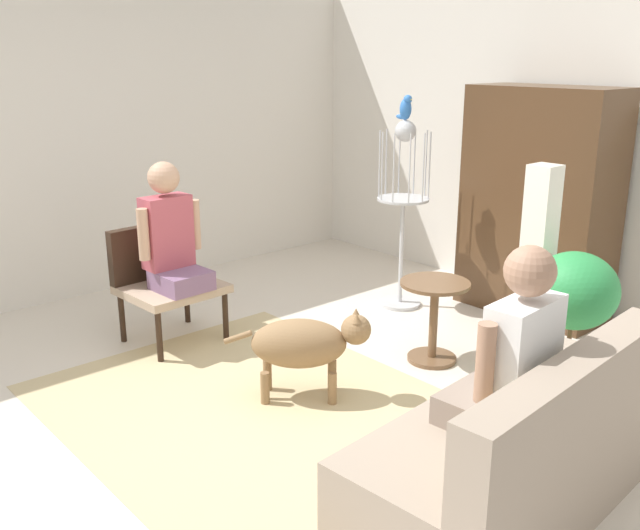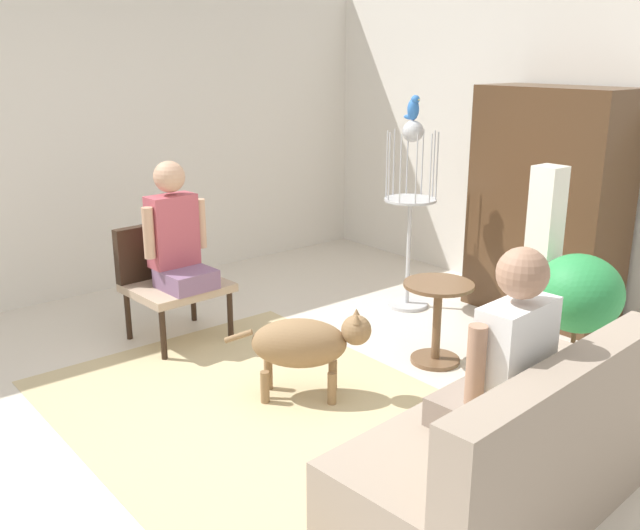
{
  "view_description": "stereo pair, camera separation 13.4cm",
  "coord_description": "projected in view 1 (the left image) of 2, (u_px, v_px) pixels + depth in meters",
  "views": [
    {
      "loc": [
        2.98,
        -2.48,
        2.11
      ],
      "look_at": [
        -0.05,
        0.18,
        0.89
      ],
      "focal_mm": 39.87,
      "sensor_mm": 36.0,
      "label": 1
    },
    {
      "loc": [
        3.06,
        -2.38,
        2.11
      ],
      "look_at": [
        -0.05,
        0.18,
        0.89
      ],
      "focal_mm": 39.87,
      "sensor_mm": 36.0,
      "label": 2
    }
  ],
  "objects": [
    {
      "name": "ground_plane",
      "position": [
        304.0,
        412.0,
        4.32
      ],
      "size": [
        7.11,
        7.11,
        0.0
      ],
      "primitive_type": "plane",
      "color": "beige"
    },
    {
      "name": "back_wall",
      "position": [
        582.0,
        141.0,
        5.8
      ],
      "size": [
        6.52,
        0.12,
        2.79
      ],
      "primitive_type": "cube",
      "color": "silver",
      "rests_on": "ground"
    },
    {
      "name": "left_wall",
      "position": [
        109.0,
        134.0,
        6.28
      ],
      "size": [
        0.12,
        6.45,
        2.79
      ],
      "primitive_type": "cube",
      "color": "silver",
      "rests_on": "ground"
    },
    {
      "name": "area_rug",
      "position": [
        267.0,
        415.0,
        4.27
      ],
      "size": [
        2.85,
        2.11,
        0.01
      ],
      "primitive_type": "cube",
      "color": "#C6B284",
      "rests_on": "ground"
    },
    {
      "name": "couch",
      "position": [
        514.0,
        454.0,
        3.28
      ],
      "size": [
        0.93,
        1.66,
        0.88
      ],
      "color": "gray",
      "rests_on": "ground"
    },
    {
      "name": "armchair",
      "position": [
        163.0,
        274.0,
        5.32
      ],
      "size": [
        0.65,
        0.71,
        0.86
      ],
      "color": "black",
      "rests_on": "ground"
    },
    {
      "name": "person_on_couch",
      "position": [
        513.0,
        358.0,
        3.15
      ],
      "size": [
        0.46,
        0.56,
        0.88
      ],
      "color": "gray"
    },
    {
      "name": "person_on_armchair",
      "position": [
        170.0,
        235.0,
        5.13
      ],
      "size": [
        0.46,
        0.51,
        0.92
      ],
      "color": "slate"
    },
    {
      "name": "round_end_table",
      "position": [
        434.0,
        314.0,
        4.94
      ],
      "size": [
        0.48,
        0.48,
        0.59
      ],
      "color": "brown",
      "rests_on": "ground"
    },
    {
      "name": "dog",
      "position": [
        305.0,
        343.0,
        4.4
      ],
      "size": [
        0.66,
        0.72,
        0.58
      ],
      "color": "olive",
      "rests_on": "ground"
    },
    {
      "name": "bird_cage_stand",
      "position": [
        403.0,
        207.0,
        5.89
      ],
      "size": [
        0.43,
        0.43,
        1.57
      ],
      "color": "silver",
      "rests_on": "ground"
    },
    {
      "name": "parrot",
      "position": [
        406.0,
        108.0,
        5.66
      ],
      "size": [
        0.17,
        0.1,
        0.2
      ],
      "color": "blue",
      "rests_on": "bird_cage_stand"
    },
    {
      "name": "potted_plant",
      "position": [
        574.0,
        298.0,
        4.51
      ],
      "size": [
        0.55,
        0.55,
        0.9
      ],
      "color": "#996047",
      "rests_on": "ground"
    },
    {
      "name": "column_lamp",
      "position": [
        536.0,
        268.0,
        4.82
      ],
      "size": [
        0.2,
        0.2,
        1.4
      ],
      "color": "#4C4742",
      "rests_on": "ground"
    },
    {
      "name": "armoire_cabinet",
      "position": [
        539.0,
        203.0,
        5.75
      ],
      "size": [
        1.18,
        0.56,
        1.85
      ],
      "primitive_type": "cube",
      "color": "#4C331E",
      "rests_on": "ground"
    }
  ]
}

